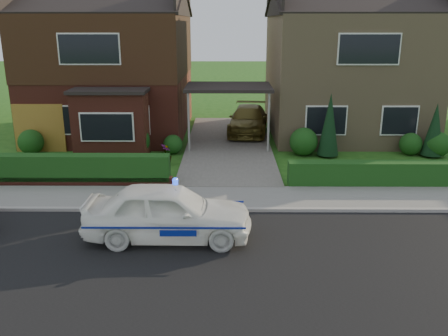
{
  "coord_description": "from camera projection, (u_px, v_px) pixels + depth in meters",
  "views": [
    {
      "loc": [
        -0.06,
        -10.2,
        5.48
      ],
      "look_at": [
        -0.15,
        3.5,
        1.24
      ],
      "focal_mm": 38.0,
      "sensor_mm": 36.0,
      "label": 1
    }
  ],
  "objects": [
    {
      "name": "shrub_right_mid",
      "position": [
        411.0,
        144.0,
        20.25
      ],
      "size": [
        0.96,
        0.96,
        0.96
      ],
      "primitive_type": "sphere",
      "color": "#153912",
      "rests_on": "ground"
    },
    {
      "name": "potted_plant_a",
      "position": [
        97.0,
        165.0,
        17.46
      ],
      "size": [
        0.52,
        0.43,
        0.85
      ],
      "primitive_type": "imported",
      "rotation": [
        0.0,
        0.0,
        -0.31
      ],
      "color": "gray",
      "rests_on": "ground"
    },
    {
      "name": "potted_plant_c",
      "position": [
        166.0,
        155.0,
        18.8
      ],
      "size": [
        0.49,
        0.49,
        0.83
      ],
      "primitive_type": "imported",
      "rotation": [
        0.0,
        0.0,
        1.53
      ],
      "color": "gray",
      "rests_on": "ground"
    },
    {
      "name": "house_left",
      "position": [
        112.0,
        57.0,
        23.56
      ],
      "size": [
        7.5,
        9.53,
        7.25
      ],
      "color": "maroon",
      "rests_on": "ground"
    },
    {
      "name": "shrub_right_far",
      "position": [
        437.0,
        144.0,
        19.94
      ],
      "size": [
        1.08,
        1.08,
        1.08
      ],
      "primitive_type": "sphere",
      "color": "#153912",
      "rests_on": "ground"
    },
    {
      "name": "dwarf_wall",
      "position": [
        62.0,
        182.0,
        16.42
      ],
      "size": [
        7.7,
        0.25,
        0.36
      ],
      "primitive_type": "cube",
      "color": "maroon",
      "rests_on": "ground"
    },
    {
      "name": "shrub_left_near",
      "position": [
        173.0,
        144.0,
        20.43
      ],
      "size": [
        0.84,
        0.84,
        0.84
      ],
      "primitive_type": "sphere",
      "color": "#153912",
      "rests_on": "ground"
    },
    {
      "name": "shrub_right_near",
      "position": [
        304.0,
        142.0,
        20.15
      ],
      "size": [
        1.2,
        1.2,
        1.2
      ],
      "primitive_type": "sphere",
      "color": "#153912",
      "rests_on": "ground"
    },
    {
      "name": "hedge_right",
      "position": [
        396.0,
        187.0,
        16.44
      ],
      "size": [
        7.5,
        0.55,
        0.8
      ],
      "primitive_type": "cube",
      "color": "#153912",
      "rests_on": "ground"
    },
    {
      "name": "ground",
      "position": [
        229.0,
        260.0,
        11.37
      ],
      "size": [
        120.0,
        120.0,
        0.0
      ],
      "primitive_type": "plane",
      "color": "#1F5416",
      "rests_on": "ground"
    },
    {
      "name": "driveway_car",
      "position": [
        248.0,
        120.0,
        23.75
      ],
      "size": [
        2.3,
        4.68,
        1.31
      ],
      "primitive_type": "imported",
      "rotation": [
        0.0,
        0.0,
        -0.11
      ],
      "color": "brown",
      "rests_on": "driveway"
    },
    {
      "name": "house_right",
      "position": [
        345.0,
        60.0,
        23.62
      ],
      "size": [
        7.5,
        8.06,
        7.25
      ],
      "color": "#A08762",
      "rests_on": "ground"
    },
    {
      "name": "kerb",
      "position": [
        229.0,
        210.0,
        14.26
      ],
      "size": [
        60.0,
        0.16,
        0.12
      ],
      "primitive_type": "cube",
      "color": "#9E9993",
      "rests_on": "ground"
    },
    {
      "name": "sidewalk",
      "position": [
        229.0,
        198.0,
        15.27
      ],
      "size": [
        60.0,
        2.0,
        0.1
      ],
      "primitive_type": "cube",
      "color": "slate",
      "rests_on": "ground"
    },
    {
      "name": "hedge_left",
      "position": [
        64.0,
        185.0,
        16.61
      ],
      "size": [
        7.5,
        0.55,
        0.9
      ],
      "primitive_type": "cube",
      "color": "#153912",
      "rests_on": "ground"
    },
    {
      "name": "conifer_a",
      "position": [
        329.0,
        127.0,
        19.74
      ],
      "size": [
        0.9,
        0.9,
        2.6
      ],
      "primitive_type": "cone",
      "color": "black",
      "rests_on": "ground"
    },
    {
      "name": "driveway",
      "position": [
        228.0,
        144.0,
        21.86
      ],
      "size": [
        3.8,
        12.0,
        0.12
      ],
      "primitive_type": "cube",
      "color": "#666059",
      "rests_on": "ground"
    },
    {
      "name": "road",
      "position": [
        229.0,
        260.0,
        11.37
      ],
      "size": [
        60.0,
        6.0,
        0.02
      ],
      "primitive_type": "cube",
      "color": "black",
      "rests_on": "ground"
    },
    {
      "name": "conifer_b",
      "position": [
        434.0,
        131.0,
        19.77
      ],
      "size": [
        0.9,
        0.9,
        2.2
      ],
      "primitive_type": "cone",
      "color": "black",
      "rests_on": "ground"
    },
    {
      "name": "garage_door",
      "position": [
        39.0,
        128.0,
        20.63
      ],
      "size": [
        2.2,
        0.1,
        2.1
      ],
      "primitive_type": "cube",
      "color": "olive",
      "rests_on": "ground"
    },
    {
      "name": "shrub_left_far",
      "position": [
        31.0,
        142.0,
        20.34
      ],
      "size": [
        1.08,
        1.08,
        1.08
      ],
      "primitive_type": "sphere",
      "color": "#153912",
      "rests_on": "ground"
    },
    {
      "name": "carport_link",
      "position": [
        229.0,
        88.0,
        21.05
      ],
      "size": [
        3.8,
        3.0,
        2.77
      ],
      "color": "black",
      "rests_on": "ground"
    },
    {
      "name": "shrub_left_mid",
      "position": [
        134.0,
        141.0,
        20.08
      ],
      "size": [
        1.32,
        1.32,
        1.32
      ],
      "primitive_type": "sphere",
      "color": "#153912",
      "rests_on": "ground"
    },
    {
      "name": "police_car",
      "position": [
        168.0,
        212.0,
        12.31
      ],
      "size": [
        4.0,
        4.37,
        1.65
      ],
      "rotation": [
        0.0,
        0.0,
        1.56
      ],
      "color": "white",
      "rests_on": "ground"
    }
  ]
}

